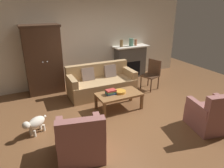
{
  "coord_description": "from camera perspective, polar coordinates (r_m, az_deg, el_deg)",
  "views": [
    {
      "loc": [
        -2.16,
        -3.8,
        2.5
      ],
      "look_at": [
        0.02,
        0.65,
        0.55
      ],
      "focal_mm": 33.11,
      "sensor_mm": 36.0,
      "label": 1
    }
  ],
  "objects": [
    {
      "name": "ground_plane",
      "position": [
        5.04,
        3.09,
        -8.32
      ],
      "size": [
        9.6,
        9.6,
        0.0
      ],
      "primitive_type": "plane",
      "color": "brown"
    },
    {
      "name": "back_wall",
      "position": [
        6.8,
        -7.38,
        12.0
      ],
      "size": [
        7.2,
        0.1,
        2.8
      ],
      "primitive_type": "cube",
      "color": "silver",
      "rests_on": "ground"
    },
    {
      "name": "fireplace",
      "position": [
        7.4,
        5.06,
        6.26
      ],
      "size": [
        1.26,
        0.48,
        1.12
      ],
      "color": "#4C4947",
      "rests_on": "ground"
    },
    {
      "name": "armoire",
      "position": [
        6.26,
        -18.43,
        6.34
      ],
      "size": [
        1.06,
        0.57,
        1.96
      ],
      "color": "#472D1E",
      "rests_on": "ground"
    },
    {
      "name": "couch",
      "position": [
        6.01,
        -3.01,
        0.16
      ],
      "size": [
        1.93,
        0.88,
        0.86
      ],
      "color": "tan",
      "rests_on": "ground"
    },
    {
      "name": "coffee_table",
      "position": [
        5.12,
        1.91,
        -3.18
      ],
      "size": [
        1.1,
        0.6,
        0.42
      ],
      "color": "olive",
      "rests_on": "ground"
    },
    {
      "name": "fruit_bowl",
      "position": [
        5.12,
        2.28,
        -2.14
      ],
      "size": [
        0.28,
        0.28,
        0.06
      ],
      "primitive_type": "cylinder",
      "color": "orange",
      "rests_on": "coffee_table"
    },
    {
      "name": "book_stack",
      "position": [
        5.03,
        -0.33,
        -2.21
      ],
      "size": [
        0.25,
        0.19,
        0.12
      ],
      "color": "#38569E",
      "rests_on": "coffee_table"
    },
    {
      "name": "mantel_vase_bronze",
      "position": [
        7.05,
        2.61,
        11.15
      ],
      "size": [
        0.11,
        0.11,
        0.24
      ],
      "primitive_type": "cylinder",
      "color": "olive",
      "rests_on": "fireplace"
    },
    {
      "name": "mantel_vase_jade",
      "position": [
        7.23,
        5.31,
        11.41
      ],
      "size": [
        0.14,
        0.14,
        0.25
      ],
      "primitive_type": "cylinder",
      "color": "slate",
      "rests_on": "fireplace"
    },
    {
      "name": "mantel_vase_terracotta",
      "position": [
        7.33,
        6.53,
        11.32
      ],
      "size": [
        0.09,
        0.09,
        0.21
      ],
      "primitive_type": "cylinder",
      "color": "#A86042",
      "rests_on": "fireplace"
    },
    {
      "name": "armchair_near_left",
      "position": [
        3.68,
        -8.68,
        -15.27
      ],
      "size": [
        0.92,
        0.92,
        0.88
      ],
      "color": "#935B56",
      "rests_on": "ground"
    },
    {
      "name": "armchair_near_right",
      "position": [
        4.83,
        25.89,
        -7.79
      ],
      "size": [
        0.91,
        0.92,
        0.88
      ],
      "color": "#935B56",
      "rests_on": "ground"
    },
    {
      "name": "side_chair_wooden",
      "position": [
        6.44,
        10.97,
        3.11
      ],
      "size": [
        0.56,
        0.56,
        0.9
      ],
      "color": "#472D1E",
      "rests_on": "ground"
    },
    {
      "name": "dog",
      "position": [
        4.5,
        -20.48,
        -10.12
      ],
      "size": [
        0.5,
        0.4,
        0.39
      ],
      "color": "beige",
      "rests_on": "ground"
    }
  ]
}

